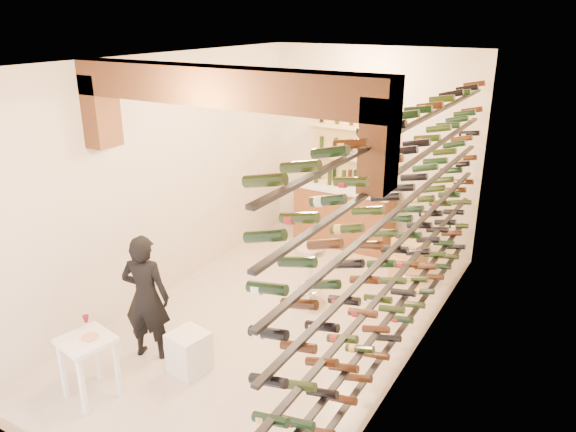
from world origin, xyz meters
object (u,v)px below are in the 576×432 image
object	(u,v)px
back_counter	(344,214)
person	(146,297)
tasting_table	(87,349)
crate_lower	(408,266)
chrome_barstool	(310,272)
white_stool	(189,352)
wine_rack	(400,228)

from	to	relation	value
back_counter	person	distance (m)	4.07
tasting_table	crate_lower	distance (m)	4.67
tasting_table	chrome_barstool	xyz separation A→B (m)	(1.01, 2.75, -0.07)
back_counter	chrome_barstool	bearing A→B (deg)	-76.89
white_stool	crate_lower	size ratio (longest dim) A/B	0.91
wine_rack	person	size ratio (longest dim) A/B	3.89
chrome_barstool	tasting_table	bearing A→B (deg)	-110.12
wine_rack	chrome_barstool	world-z (taller)	wine_rack
tasting_table	chrome_barstool	world-z (taller)	chrome_barstool
tasting_table	crate_lower	world-z (taller)	tasting_table
chrome_barstool	person	bearing A→B (deg)	-118.09
wine_rack	back_counter	distance (m)	3.38
white_stool	chrome_barstool	bearing A→B (deg)	77.22
back_counter	tasting_table	distance (m)	4.90
back_counter	crate_lower	world-z (taller)	back_counter
tasting_table	white_stool	distance (m)	1.06
person	chrome_barstool	distance (m)	2.18
tasting_table	wine_rack	bearing A→B (deg)	55.13
white_stool	person	world-z (taller)	person
white_stool	chrome_barstool	size ratio (longest dim) A/B	0.55
person	white_stool	bearing A→B (deg)	159.40
tasting_table	person	world-z (taller)	person
person	crate_lower	bearing A→B (deg)	-137.61
chrome_barstool	crate_lower	distance (m)	1.76
white_stool	chrome_barstool	xyz separation A→B (m)	(0.44, 1.93, 0.25)
white_stool	crate_lower	xyz separation A→B (m)	(1.29, 3.43, -0.08)
back_counter	tasting_table	xyz separation A→B (m)	(-0.51, -4.87, 0.03)
person	crate_lower	world-z (taller)	person
back_counter	white_stool	distance (m)	4.06
wine_rack	back_counter	world-z (taller)	wine_rack
wine_rack	crate_lower	size ratio (longest dim) A/B	11.15
back_counter	chrome_barstool	xyz separation A→B (m)	(0.49, -2.12, -0.05)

